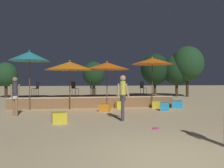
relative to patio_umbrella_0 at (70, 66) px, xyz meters
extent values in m
plane|color=#D1B784|center=(2.31, -8.33, -2.50)|extent=(120.00, 120.00, 0.00)
cube|color=olive|center=(1.41, 1.90, -2.20)|extent=(9.97, 3.11, 0.61)
cube|color=#CCB793|center=(1.41, 0.39, -1.85)|extent=(9.97, 0.12, 0.08)
cylinder|color=brown|center=(0.00, 0.00, -1.37)|extent=(0.05, 0.05, 2.26)
cone|color=orange|center=(0.00, 0.00, 0.00)|extent=(2.80, 2.80, 0.48)
sphere|color=orange|center=(0.00, 0.00, 0.28)|extent=(0.08, 0.08, 0.08)
cylinder|color=brown|center=(4.99, 0.20, -1.17)|extent=(0.05, 0.05, 2.65)
cone|color=orange|center=(4.99, 0.20, 0.35)|extent=(2.57, 2.57, 0.40)
sphere|color=orange|center=(4.99, 0.20, 0.59)|extent=(0.08, 0.08, 0.08)
cylinder|color=brown|center=(-2.23, 0.13, -1.12)|extent=(0.05, 0.05, 2.76)
cone|color=teal|center=(-2.23, 0.13, 0.53)|extent=(2.20, 2.20, 0.53)
sphere|color=teal|center=(-2.23, 0.13, 0.83)|extent=(0.08, 0.08, 0.08)
cylinder|color=brown|center=(2.19, 0.33, -1.34)|extent=(0.05, 0.05, 2.32)
cone|color=orange|center=(2.19, 0.33, 0.04)|extent=(2.73, 2.73, 0.43)
sphere|color=orange|center=(2.19, 0.33, 0.29)|extent=(0.08, 0.08, 0.08)
cube|color=yellow|center=(-0.29, -3.97, -2.28)|extent=(0.63, 0.63, 0.43)
cube|color=#2D9EDB|center=(6.37, -0.32, -2.28)|extent=(0.80, 0.80, 0.44)
cube|color=yellow|center=(5.10, -0.22, -2.29)|extent=(0.62, 0.62, 0.41)
cube|color=#2D9EDB|center=(5.18, -1.28, -2.28)|extent=(0.61, 0.61, 0.44)
cube|color=orange|center=(1.88, -1.09, -2.30)|extent=(0.72, 0.72, 0.40)
cube|color=yellow|center=(2.89, -0.04, -2.29)|extent=(0.51, 0.51, 0.41)
cylinder|color=#997051|center=(-2.38, -2.04, -2.07)|extent=(0.13, 0.13, 0.85)
cylinder|color=#997051|center=(-2.51, -1.92, -2.07)|extent=(0.13, 0.13, 0.85)
cylinder|color=white|center=(-2.45, -1.98, -1.57)|extent=(0.22, 0.22, 0.24)
cylinder|color=#333842|center=(-2.45, -1.98, -1.22)|extent=(0.22, 0.22, 0.65)
cylinder|color=#997051|center=(-2.32, -1.85, -1.29)|extent=(0.16, 0.17, 0.58)
cylinder|color=#997051|center=(-2.57, -2.11, -1.29)|extent=(0.12, 0.12, 0.58)
sphere|color=#997051|center=(-2.45, -1.98, -0.78)|extent=(0.23, 0.23, 0.23)
cylinder|color=#3F3F47|center=(2.25, -3.97, -2.06)|extent=(0.13, 0.13, 0.87)
cylinder|color=tan|center=(2.30, -3.80, -2.06)|extent=(0.13, 0.13, 0.87)
cylinder|color=#3F3F47|center=(2.28, -3.89, -1.54)|extent=(0.23, 0.23, 0.24)
cylinder|color=#D8D14C|center=(2.28, -3.89, -1.19)|extent=(0.23, 0.23, 0.67)
cylinder|color=tan|center=(2.46, -3.94, -1.25)|extent=(0.20, 0.13, 0.60)
cylinder|color=tan|center=(2.10, -3.84, -1.25)|extent=(0.11, 0.10, 0.60)
sphere|color=tan|center=(2.28, -3.89, -0.73)|extent=(0.24, 0.24, 0.24)
cylinder|color=#47474C|center=(-2.48, 1.92, -1.59)|extent=(0.02, 0.02, 0.45)
cylinder|color=#47474C|center=(-2.29, 1.68, -1.59)|extent=(0.02, 0.02, 0.45)
cylinder|color=#47474C|center=(-2.24, 2.10, -1.59)|extent=(0.02, 0.02, 0.45)
cylinder|color=#47474C|center=(-2.06, 1.86, -1.59)|extent=(0.02, 0.02, 0.45)
cylinder|color=#47474C|center=(-2.27, 1.89, -1.36)|extent=(0.40, 0.40, 0.02)
cube|color=#47474C|center=(-2.13, 1.99, -1.14)|extent=(0.24, 0.31, 0.45)
cylinder|color=#2D3338|center=(4.94, 1.72, -1.59)|extent=(0.02, 0.02, 0.45)
cylinder|color=#2D3338|center=(5.19, 1.88, -1.59)|extent=(0.02, 0.02, 0.45)
cylinder|color=#2D3338|center=(4.78, 1.98, -1.59)|extent=(0.02, 0.02, 0.45)
cylinder|color=#2D3338|center=(5.04, 2.14, -1.59)|extent=(0.02, 0.02, 0.45)
cylinder|color=#2D3338|center=(4.99, 1.93, -1.36)|extent=(0.40, 0.40, 0.02)
cube|color=#2D3338|center=(4.90, 2.07, -1.14)|extent=(0.32, 0.21, 0.45)
cylinder|color=#1E4C47|center=(1.68, 2.24, -1.59)|extent=(0.02, 0.02, 0.45)
cylinder|color=#1E4C47|center=(1.63, 2.54, -1.59)|extent=(0.02, 0.02, 0.45)
cylinder|color=#1E4C47|center=(1.38, 2.19, -1.59)|extent=(0.02, 0.02, 0.45)
cylinder|color=#1E4C47|center=(1.33, 2.49, -1.59)|extent=(0.02, 0.02, 0.45)
cylinder|color=#1E4C47|center=(1.51, 2.36, -1.36)|extent=(0.40, 0.40, 0.02)
cube|color=#1E4C47|center=(1.34, 2.33, -1.14)|extent=(0.09, 0.36, 0.45)
cylinder|color=#2D3338|center=(0.50, 2.06, -1.59)|extent=(0.02, 0.02, 0.45)
cylinder|color=#2D3338|center=(0.29, 2.27, -1.59)|extent=(0.02, 0.02, 0.45)
cylinder|color=#2D3338|center=(0.28, 1.85, -1.59)|extent=(0.02, 0.02, 0.45)
cylinder|color=#2D3338|center=(0.07, 2.06, -1.59)|extent=(0.02, 0.02, 0.45)
cylinder|color=#2D3338|center=(0.28, 2.06, -1.36)|extent=(0.40, 0.40, 0.02)
cube|color=#2D3338|center=(0.16, 1.94, -1.14)|extent=(0.27, 0.28, 0.45)
cylinder|color=#E54C99|center=(3.08, -5.56, -2.48)|extent=(0.25, 0.25, 0.03)
cylinder|color=#3D2B1C|center=(8.46, 9.17, -1.74)|extent=(0.28, 0.28, 1.51)
ellipsoid|color=black|center=(8.46, 9.17, 0.33)|extent=(2.93, 2.93, 3.22)
cylinder|color=#3D2B1C|center=(11.44, 7.91, -1.54)|extent=(0.28, 0.28, 1.92)
ellipsoid|color=#1E4223|center=(11.44, 7.91, 0.86)|extent=(3.19, 3.19, 3.51)
cylinder|color=#3D2B1C|center=(-6.25, 9.25, -1.84)|extent=(0.28, 0.28, 1.31)
ellipsoid|color=#1E4223|center=(-6.25, 9.25, -0.26)|extent=(2.06, 2.06, 2.26)
cylinder|color=#3D2B1C|center=(10.58, 8.52, -1.77)|extent=(0.28, 0.28, 1.46)
ellipsoid|color=#19381E|center=(10.58, 8.52, 0.24)|extent=(2.85, 2.85, 3.13)
cylinder|color=#3D2B1C|center=(1.98, 8.35, -1.83)|extent=(0.28, 0.28, 1.34)
ellipsoid|color=#19381E|center=(1.98, 8.35, -0.20)|extent=(2.14, 2.14, 2.35)
camera|label=1|loc=(0.42, -12.70, -0.82)|focal=35.00mm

